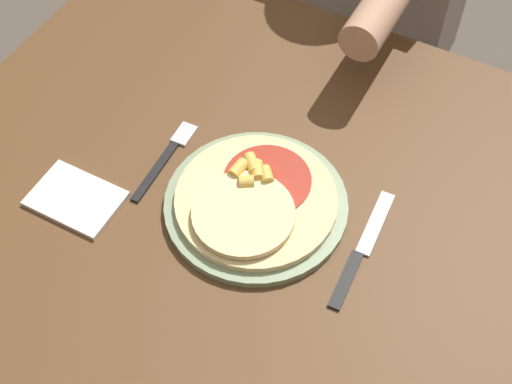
% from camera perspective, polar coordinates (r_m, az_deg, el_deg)
% --- Properties ---
extents(dining_table, '(1.15, 1.00, 0.77)m').
position_cam_1_polar(dining_table, '(1.16, 0.37, -5.72)').
color(dining_table, brown).
rests_on(dining_table, ground_plane).
extents(plate, '(0.28, 0.28, 0.01)m').
position_cam_1_polar(plate, '(1.08, 0.00, -1.03)').
color(plate, gray).
rests_on(plate, dining_table).
extents(pizza, '(0.25, 0.25, 0.04)m').
position_cam_1_polar(pizza, '(1.07, -0.19, -0.65)').
color(pizza, '#E0C689').
rests_on(pizza, plate).
extents(fork, '(0.03, 0.18, 0.00)m').
position_cam_1_polar(fork, '(1.16, -7.10, 2.91)').
color(fork, black).
rests_on(fork, dining_table).
extents(knife, '(0.03, 0.22, 0.00)m').
position_cam_1_polar(knife, '(1.06, 8.43, -4.63)').
color(knife, black).
rests_on(knife, dining_table).
extents(napkin, '(0.14, 0.10, 0.01)m').
position_cam_1_polar(napkin, '(1.13, -14.22, -0.52)').
color(napkin, silver).
rests_on(napkin, dining_table).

